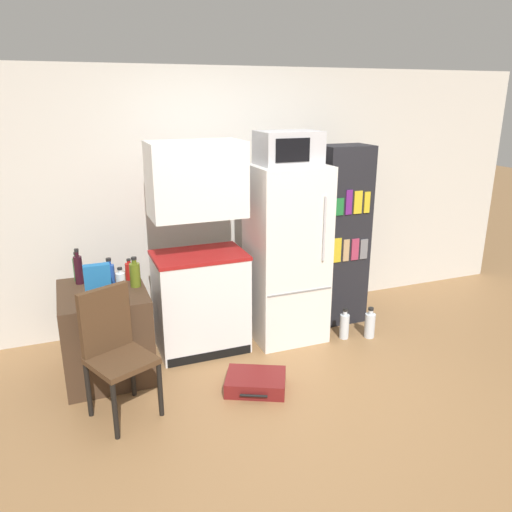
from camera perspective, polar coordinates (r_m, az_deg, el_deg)
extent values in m
plane|color=olive|center=(3.84, 7.46, -17.72)|extent=(24.00, 24.00, 0.00)
cube|color=beige|center=(5.12, -0.71, 6.85)|extent=(6.40, 0.10, 2.49)
cube|color=#422D1E|center=(4.34, -16.79, -8.30)|extent=(0.68, 0.79, 0.73)
cube|color=white|center=(4.54, -6.33, -5.38)|extent=(0.79, 0.53, 0.88)
cube|color=maroon|center=(4.38, -6.53, 0.09)|extent=(0.80, 0.54, 0.03)
cube|color=white|center=(4.23, -6.85, 8.68)|extent=(0.79, 0.45, 0.63)
cube|color=black|center=(4.49, -5.25, -11.33)|extent=(0.76, 0.01, 0.08)
cube|color=white|center=(4.63, 3.48, 0.24)|extent=(0.66, 0.61, 1.65)
cube|color=gray|center=(4.46, 5.06, -4.10)|extent=(0.63, 0.01, 0.01)
cylinder|color=silver|center=(4.37, 7.84, 3.07)|extent=(0.02, 0.02, 0.58)
cube|color=#B7B7BC|center=(4.44, 3.72, 12.24)|extent=(0.53, 0.38, 0.29)
cube|color=black|center=(4.24, 4.24, 11.97)|extent=(0.31, 0.01, 0.20)
cube|color=black|center=(5.03, 9.77, 2.23)|extent=(0.47, 0.34, 1.78)
cube|color=gold|center=(4.83, 9.26, 0.64)|extent=(0.08, 0.01, 0.24)
cube|color=tan|center=(4.88, 10.26, 0.63)|extent=(0.06, 0.01, 0.22)
cube|color=#A33351|center=(4.93, 11.25, 0.74)|extent=(0.08, 0.01, 0.21)
cube|color=slate|center=(4.99, 12.21, 0.78)|extent=(0.08, 0.01, 0.20)
cube|color=#1E7033|center=(4.72, 9.51, 5.56)|extent=(0.09, 0.01, 0.16)
cube|color=#661E75|center=(4.77, 10.57, 6.05)|extent=(0.07, 0.01, 0.23)
cube|color=gold|center=(4.82, 11.58, 6.03)|extent=(0.09, 0.01, 0.22)
cube|color=gold|center=(4.87, 12.57, 6.00)|extent=(0.06, 0.01, 0.20)
cylinder|color=#1E6028|center=(4.44, -19.75, -1.46)|extent=(0.06, 0.06, 0.20)
cylinder|color=#1E6028|center=(4.41, -19.90, -0.05)|extent=(0.03, 0.03, 0.04)
cylinder|color=black|center=(4.40, -19.94, 0.29)|extent=(0.03, 0.03, 0.02)
cylinder|color=silver|center=(4.07, -15.18, -3.01)|extent=(0.07, 0.07, 0.17)
cylinder|color=silver|center=(4.03, -15.29, -1.71)|extent=(0.03, 0.03, 0.03)
cylinder|color=black|center=(4.03, -15.32, -1.39)|extent=(0.04, 0.04, 0.02)
cylinder|color=#AD1914|center=(4.35, -14.26, -1.73)|extent=(0.07, 0.07, 0.14)
cylinder|color=#AD1914|center=(4.32, -14.35, -0.67)|extent=(0.03, 0.03, 0.03)
cylinder|color=black|center=(4.31, -14.37, -0.42)|extent=(0.04, 0.04, 0.01)
cylinder|color=#1E47A3|center=(4.17, -16.35, -2.33)|extent=(0.08, 0.08, 0.20)
cylinder|color=#1E47A3|center=(4.13, -16.49, -0.76)|extent=(0.04, 0.04, 0.04)
cylinder|color=black|center=(4.12, -16.52, -0.38)|extent=(0.04, 0.04, 0.02)
cylinder|color=#566619|center=(4.17, -13.66, -2.13)|extent=(0.09, 0.09, 0.20)
cylinder|color=#566619|center=(4.14, -13.77, -0.63)|extent=(0.04, 0.04, 0.04)
cylinder|color=black|center=(4.13, -13.80, -0.26)|extent=(0.04, 0.04, 0.02)
cylinder|color=black|center=(4.36, -19.62, -1.53)|extent=(0.07, 0.07, 0.23)
cylinder|color=black|center=(4.32, -19.81, 0.20)|extent=(0.03, 0.03, 0.04)
cylinder|color=black|center=(4.31, -19.85, 0.62)|extent=(0.04, 0.04, 0.02)
cylinder|color=silver|center=(4.43, -17.50, -2.30)|extent=(0.16, 0.16, 0.04)
cube|color=#1E66A8|center=(3.91, -17.63, -3.03)|extent=(0.19, 0.07, 0.30)
cylinder|color=black|center=(3.61, -15.81, -16.71)|extent=(0.04, 0.04, 0.42)
cylinder|color=black|center=(3.77, -10.89, -14.76)|extent=(0.04, 0.04, 0.42)
cylinder|color=black|center=(3.89, -18.61, -14.30)|extent=(0.04, 0.04, 0.42)
cylinder|color=black|center=(4.03, -13.94, -12.62)|extent=(0.04, 0.04, 0.42)
cube|color=#4C331E|center=(3.70, -15.10, -11.51)|extent=(0.53, 0.53, 0.04)
cube|color=#4C331E|center=(3.73, -16.86, -6.97)|extent=(0.37, 0.20, 0.48)
cube|color=maroon|center=(4.07, -0.03, -14.21)|extent=(0.57, 0.51, 0.12)
cylinder|color=black|center=(3.91, -0.27, -15.68)|extent=(0.20, 0.11, 0.02)
cylinder|color=silver|center=(4.89, 10.06, -7.93)|extent=(0.09, 0.09, 0.24)
cylinder|color=silver|center=(4.83, 10.15, -6.43)|extent=(0.04, 0.04, 0.04)
cylinder|color=black|center=(4.81, 10.17, -6.06)|extent=(0.05, 0.05, 0.02)
cylinder|color=silver|center=(4.95, 12.87, -7.76)|extent=(0.10, 0.10, 0.24)
cylinder|color=silver|center=(4.89, 12.98, -6.27)|extent=(0.04, 0.04, 0.04)
cylinder|color=black|center=(4.88, 13.01, -5.91)|extent=(0.05, 0.05, 0.02)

